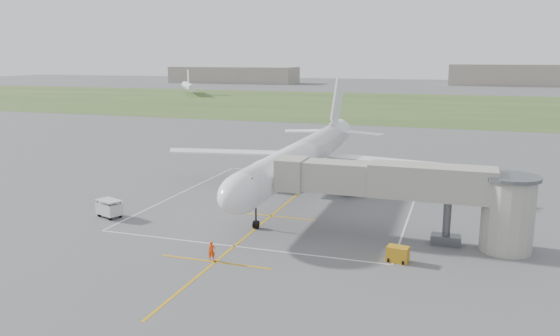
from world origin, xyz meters
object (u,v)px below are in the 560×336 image
(ramp_worker_nose, at_px, (212,251))
(airliner, at_px, (300,158))
(baggage_cart, at_px, (109,208))
(ramp_worker_wing, at_px, (246,179))
(jet_bridge, at_px, (422,192))
(gpu_unit, at_px, (398,254))

(ramp_worker_nose, bearing_deg, airliner, 58.61)
(baggage_cart, height_order, ramp_worker_wing, baggage_cart)
(airliner, xyz_separation_m, baggage_cart, (-16.09, -16.58, -3.42))
(jet_bridge, bearing_deg, ramp_worker_nose, -147.39)
(baggage_cart, bearing_deg, gpu_unit, 15.60)
(jet_bridge, distance_m, baggage_cart, 32.12)
(baggage_cart, distance_m, ramp_worker_wing, 19.86)
(jet_bridge, relative_size, gpu_unit, 12.34)
(airliner, relative_size, baggage_cart, 14.95)
(airliner, distance_m, ramp_worker_wing, 8.76)
(baggage_cart, relative_size, ramp_worker_wing, 1.88)
(ramp_worker_nose, bearing_deg, ramp_worker_wing, 75.52)
(airliner, distance_m, jet_bridge, 21.22)
(ramp_worker_nose, bearing_deg, jet_bridge, 2.13)
(gpu_unit, distance_m, ramp_worker_wing, 30.82)
(gpu_unit, height_order, ramp_worker_nose, ramp_worker_nose)
(ramp_worker_wing, bearing_deg, jet_bridge, -179.88)
(airliner, bearing_deg, ramp_worker_nose, -90.91)
(airliner, relative_size, gpu_unit, 24.65)
(gpu_unit, relative_size, ramp_worker_wing, 1.14)
(jet_bridge, relative_size, baggage_cart, 7.48)
(baggage_cart, distance_m, ramp_worker_nose, 17.61)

